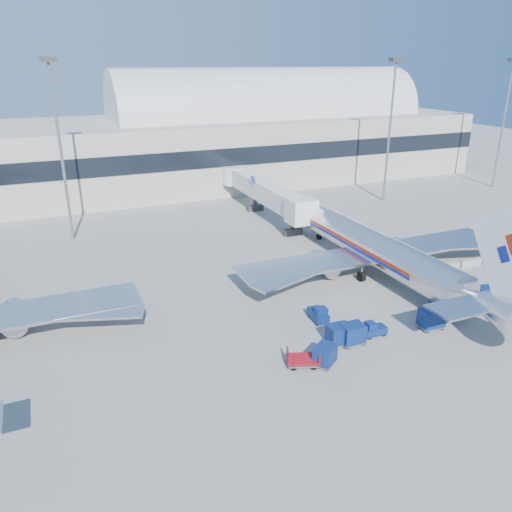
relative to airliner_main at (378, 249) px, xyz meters
name	(u,v)px	position (x,y,z in m)	size (l,w,h in m)	color
ground	(317,307)	(-10.00, -4.51, -2.93)	(260.00, 260.00, 0.00)	gray
terminal	(94,149)	(-23.60, 51.46, 4.60)	(170.00, 28.15, 21.00)	#B2AA9E
airliner_main	(378,249)	(0.00, 0.00, 0.00)	(32.00, 37.26, 12.07)	silver
jetbridge_near	(261,189)	(-2.40, 26.30, 1.00)	(4.40, 27.50, 6.25)	silver
mast_west	(57,125)	(-30.00, 25.49, 11.87)	(2.00, 1.20, 22.60)	slate
mast_east	(392,110)	(20.00, 25.49, 11.87)	(2.00, 1.20, 22.60)	slate
mast_far_east	(507,105)	(45.00, 25.49, 11.87)	(2.00, 1.20, 22.60)	slate
barrier_near	(448,267)	(8.00, -2.51, -2.48)	(3.00, 0.55, 0.90)	#9E9E96
barrier_mid	(470,263)	(11.30, -2.51, -2.48)	(3.00, 0.55, 0.90)	#9E9E96
barrier_far	(491,259)	(14.60, -2.51, -2.48)	(3.00, 0.55, 0.90)	#9E9E96
tug_lead	(374,329)	(-8.24, -11.02, -2.31)	(2.10, 1.10, 1.35)	#0A1F51
tug_right	(443,298)	(1.45, -8.78, -2.19)	(2.68, 1.70, 1.63)	#0A1F51
tug_left	(318,314)	(-11.31, -6.91, -2.22)	(1.34, 2.45, 1.55)	#0A1F51
cart_train_a	(352,334)	(-10.69, -11.41, -1.97)	(2.08, 1.61, 1.79)	#0A1F51
cart_train_b	(339,334)	(-11.73, -11.00, -2.00)	(2.02, 1.56, 1.74)	#0A1F51
cart_train_c	(325,355)	(-14.36, -13.19, -2.04)	(2.37, 2.26, 1.66)	#0A1F51
cart_solo_near	(431,318)	(-2.80, -11.94, -1.94)	(2.22, 1.76, 1.86)	#0A1F51
cart_solo_far	(486,295)	(5.42, -10.29, -1.99)	(2.28, 1.94, 1.75)	#0A1F51
cart_open_red	(303,360)	(-15.96, -12.63, -2.46)	(2.89, 2.47, 0.66)	slate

